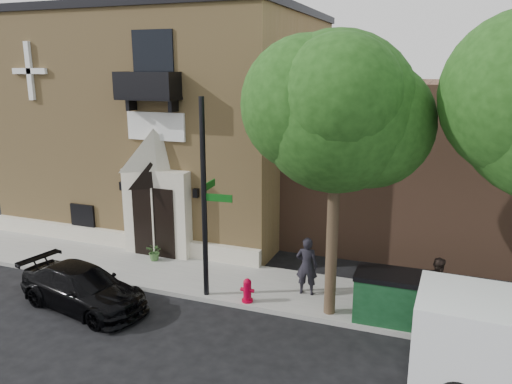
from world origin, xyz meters
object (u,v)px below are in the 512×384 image
street_sign (205,199)px  pedestrian_near (307,266)px  black_sedan (83,288)px  pedestrian_far (438,284)px  dumpster (393,297)px  fire_hydrant (247,290)px

street_sign → pedestrian_near: street_sign is taller
black_sedan → pedestrian_far: size_ratio=2.71×
street_sign → pedestrian_near: size_ratio=3.29×
pedestrian_near → dumpster: bearing=158.5°
dumpster → fire_hydrant: bearing=-175.6°
street_sign → fire_hydrant: 2.99m
black_sedan → street_sign: 4.46m
pedestrian_near → pedestrian_far: size_ratio=1.15×
street_sign → pedestrian_near: (2.84, 1.12, -2.11)m
black_sedan → pedestrian_near: 6.71m
black_sedan → fire_hydrant: (4.52, 1.79, -0.11)m
dumpster → black_sedan: bearing=-167.0°
pedestrian_near → pedestrian_far: pedestrian_near is taller
pedestrian_near → street_sign: bearing=15.6°
street_sign → pedestrian_far: 7.13m
fire_hydrant → dumpster: 4.19m
pedestrian_near → fire_hydrant: bearing=31.8°
street_sign → fire_hydrant: bearing=-6.0°
black_sedan → pedestrian_far: pedestrian_far is taller
fire_hydrant → pedestrian_near: pedestrian_near is taller
black_sedan → fire_hydrant: black_sedan is taller
black_sedan → street_sign: street_sign is taller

